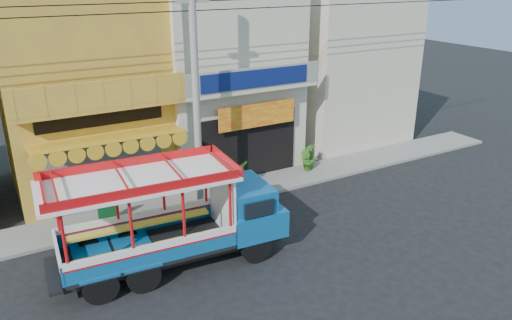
{
  "coord_description": "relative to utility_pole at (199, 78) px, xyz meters",
  "views": [
    {
      "loc": [
        -7.68,
        -12.69,
        8.57
      ],
      "look_at": [
        0.98,
        2.5,
        1.89
      ],
      "focal_mm": 35.0,
      "sensor_mm": 36.0,
      "label": 1
    }
  ],
  "objects": [
    {
      "name": "ground",
      "position": [
        0.85,
        -3.3,
        -5.03
      ],
      "size": [
        90.0,
        90.0,
        0.0
      ],
      "primitive_type": "plane",
      "color": "black",
      "rests_on": "ground"
    },
    {
      "name": "sidewalk",
      "position": [
        0.85,
        0.7,
        -4.97
      ],
      "size": [
        30.0,
        2.0,
        0.12
      ],
      "primitive_type": "cube",
      "color": "slate",
      "rests_on": "ground"
    },
    {
      "name": "shophouse_left",
      "position": [
        -3.15,
        4.66,
        -0.92
      ],
      "size": [
        6.0,
        7.5,
        8.24
      ],
      "color": "gold",
      "rests_on": "ground"
    },
    {
      "name": "shophouse_right",
      "position": [
        2.85,
        4.66,
        -0.93
      ],
      "size": [
        6.0,
        6.75,
        8.24
      ],
      "color": "beige",
      "rests_on": "ground"
    },
    {
      "name": "party_pilaster",
      "position": [
        -0.15,
        1.55,
        -1.03
      ],
      "size": [
        0.35,
        0.3,
        8.0
      ],
      "primitive_type": "cube",
      "color": "beige",
      "rests_on": "ground"
    },
    {
      "name": "filler_building_right",
      "position": [
        9.85,
        4.7,
        -1.23
      ],
      "size": [
        6.0,
        6.0,
        7.6
      ],
      "primitive_type": "cube",
      "color": "beige",
      "rests_on": "ground"
    },
    {
      "name": "utility_pole",
      "position": [
        0.0,
        0.0,
        0.0
      ],
      "size": [
        28.0,
        0.26,
        9.0
      ],
      "color": "gray",
      "rests_on": "ground"
    },
    {
      "name": "songthaew_truck",
      "position": [
        -1.95,
        -3.21,
        -3.44
      ],
      "size": [
        7.21,
        2.76,
        3.3
      ],
      "color": "black",
      "rests_on": "ground"
    },
    {
      "name": "green_sign",
      "position": [
        -3.57,
        0.42,
        -4.5
      ],
      "size": [
        0.64,
        0.31,
        0.98
      ],
      "color": "black",
      "rests_on": "sidewalk"
    },
    {
      "name": "potted_plant_a",
      "position": [
        1.8,
        0.82,
        -4.36
      ],
      "size": [
        1.32,
        1.31,
        1.11
      ],
      "primitive_type": "imported",
      "rotation": [
        0.0,
        0.0,
        0.74
      ],
      "color": "#30631C",
      "rests_on": "sidewalk"
    },
    {
      "name": "potted_plant_b",
      "position": [
        5.45,
        0.97,
        -4.43
      ],
      "size": [
        0.65,
        0.67,
        0.96
      ],
      "primitive_type": "imported",
      "rotation": [
        0.0,
        0.0,
        2.18
      ],
      "color": "#30631C",
      "rests_on": "sidewalk"
    },
    {
      "name": "potted_plant_c",
      "position": [
        5.74,
        1.21,
        -4.35
      ],
      "size": [
        0.79,
        0.79,
        1.13
      ],
      "primitive_type": "imported",
      "rotation": [
        0.0,
        0.0,
        4.42
      ],
      "color": "#30631C",
      "rests_on": "sidewalk"
    }
  ]
}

